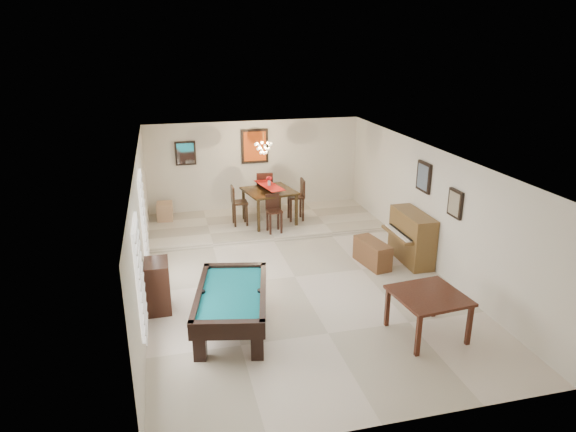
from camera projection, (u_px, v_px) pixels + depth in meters
name	position (u px, v px, depth m)	size (l,w,h in m)	color
ground_plane	(295.00, 277.00, 10.78)	(6.00, 9.00, 0.02)	beige
wall_back	(255.00, 167.00, 14.47)	(6.00, 0.04, 2.60)	silver
wall_front	(389.00, 339.00, 6.22)	(6.00, 0.04, 2.60)	silver
wall_left	(141.00, 231.00, 9.67)	(0.04, 9.00, 2.60)	silver
wall_right	(430.00, 207.00, 11.03)	(0.04, 9.00, 2.60)	silver
ceiling	(295.00, 155.00, 9.92)	(6.00, 9.00, 0.04)	white
dining_step	(264.00, 223.00, 13.73)	(6.00, 2.50, 0.12)	beige
window_left_front	(140.00, 276.00, 7.62)	(0.06, 1.00, 1.70)	white
window_left_rear	(143.00, 216.00, 10.19)	(0.06, 1.00, 1.70)	white
pool_table	(232.00, 311.00, 8.72)	(1.16, 2.13, 0.71)	black
square_table	(427.00, 314.00, 8.56)	(1.10, 1.10, 0.76)	black
upright_piano	(406.00, 238.00, 11.35)	(0.76, 1.36, 1.13)	brown
piano_bench	(372.00, 253.00, 11.26)	(0.39, 1.00, 0.56)	brown
apothecary_chest	(158.00, 286.00, 9.33)	(0.43, 0.64, 0.96)	black
dining_table	(269.00, 204.00, 13.46)	(1.21, 1.21, 1.00)	black
flower_vase	(269.00, 181.00, 13.25)	(0.15, 0.15, 0.26)	#A50E11
dining_chair_south	(274.00, 214.00, 12.77)	(0.35, 0.35, 0.96)	black
dining_chair_north	(264.00, 192.00, 14.16)	(0.44, 0.44, 1.19)	black
dining_chair_west	(240.00, 205.00, 13.27)	(0.39, 0.39, 1.05)	black
dining_chair_east	(296.00, 200.00, 13.62)	(0.41, 0.41, 1.11)	black
corner_bench	(165.00, 211.00, 13.75)	(0.41, 0.51, 0.46)	tan
chandelier	(263.00, 144.00, 12.98)	(0.44, 0.44, 0.60)	#FFE5B2
back_painting	(255.00, 146.00, 14.24)	(0.75, 0.06, 0.95)	#D84C14
back_mirror	(185.00, 153.00, 13.84)	(0.55, 0.06, 0.65)	white
right_picture_upper	(424.00, 177.00, 11.10)	(0.06, 0.55, 0.65)	slate
right_picture_lower	(455.00, 204.00, 9.97)	(0.06, 0.45, 0.55)	gray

